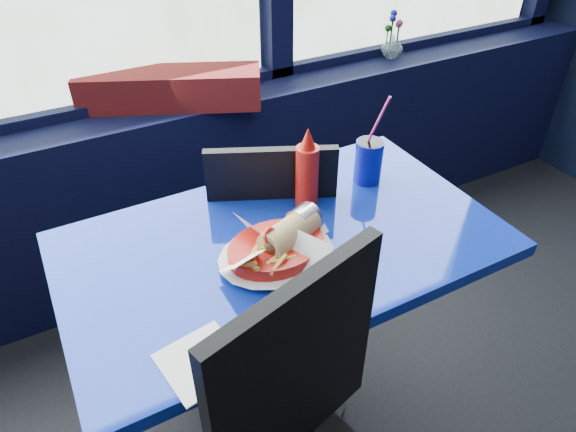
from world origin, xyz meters
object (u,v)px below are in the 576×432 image
object	(u,v)px
flower_vase	(392,44)
food_basket	(278,247)
near_table	(284,286)
planter_box	(170,88)
chair_near_back	(247,238)
soda_cup	(369,160)
ketchup_bottle	(307,172)

from	to	relation	value
flower_vase	food_basket	bearing A→B (deg)	-139.03
near_table	planter_box	distance (m)	0.92
chair_near_back	food_basket	bearing A→B (deg)	104.89
food_basket	planter_box	bearing A→B (deg)	93.18
near_table	chair_near_back	bearing A→B (deg)	87.30
flower_vase	food_basket	xyz separation A→B (m)	(-1.08, -0.94, -0.08)
planter_box	chair_near_back	bearing A→B (deg)	-61.52
flower_vase	soda_cup	world-z (taller)	soda_cup
soda_cup	planter_box	bearing A→B (deg)	118.81
near_table	soda_cup	xyz separation A→B (m)	(0.37, 0.14, 0.25)
flower_vase	near_table	bearing A→B (deg)	-139.61
chair_near_back	flower_vase	xyz separation A→B (m)	(1.02, 0.58, 0.34)
chair_near_back	planter_box	size ratio (longest dim) A/B	1.35
chair_near_back	ketchup_bottle	distance (m)	0.40
soda_cup	near_table	bearing A→B (deg)	-160.07
flower_vase	soda_cup	distance (m)	1.00
ketchup_bottle	planter_box	bearing A→B (deg)	102.53
chair_near_back	planter_box	bearing A→B (deg)	-61.00
flower_vase	ketchup_bottle	size ratio (longest dim) A/B	0.83
near_table	chair_near_back	size ratio (longest dim) A/B	1.31
food_basket	ketchup_bottle	bearing A→B (deg)	47.70
flower_vase	soda_cup	bearing A→B (deg)	-131.58
near_table	ketchup_bottle	xyz separation A→B (m)	(0.14, 0.12, 0.29)
flower_vase	soda_cup	size ratio (longest dim) A/B	0.72
chair_near_back	planter_box	xyz separation A→B (m)	(-0.04, 0.56, 0.34)
food_basket	flower_vase	bearing A→B (deg)	45.43
chair_near_back	flower_vase	bearing A→B (deg)	-125.74
near_table	soda_cup	bearing A→B (deg)	19.93
near_table	soda_cup	size ratio (longest dim) A/B	4.09
chair_near_back	ketchup_bottle	bearing A→B (deg)	148.54
planter_box	flower_vase	world-z (taller)	flower_vase
planter_box	food_basket	bearing A→B (deg)	-67.07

